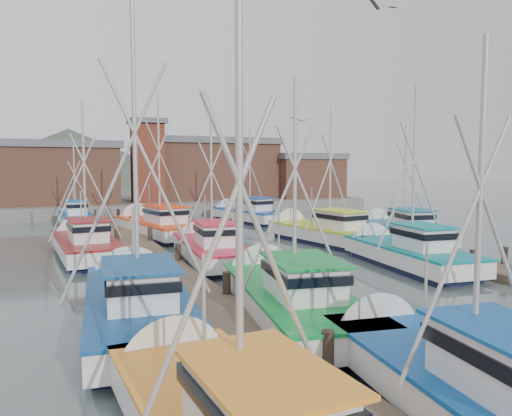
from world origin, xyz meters
name	(u,v)px	position (x,y,z in m)	size (l,w,h in m)	color
ground	(337,278)	(0.00, 0.00, 0.00)	(260.00, 260.00, 0.00)	#4F5F5D
dock_left	(163,269)	(-7.00, 4.04, 0.21)	(2.30, 46.00, 1.50)	brown
dock_right	(403,249)	(7.00, 4.04, 0.21)	(2.30, 46.00, 1.50)	brown
quay	(159,204)	(0.00, 37.00, 0.60)	(44.00, 16.00, 1.20)	slate
shed_left	(53,172)	(-11.00, 35.00, 4.34)	(12.72, 8.48, 6.20)	brown
shed_center	(210,168)	(6.00, 37.00, 4.69)	(14.84, 9.54, 6.90)	brown
shed_right	(305,175)	(17.00, 34.00, 3.84)	(8.48, 6.36, 5.20)	brown
lookout_tower	(148,160)	(-2.00, 33.00, 5.55)	(3.60, 3.60, 8.50)	maroon
distant_hills	(39,184)	(-12.76, 122.59, 0.00)	(175.00, 140.00, 42.00)	#485546
boat_0	(450,380)	(-4.49, -11.31, 0.68)	(3.64, 8.74, 8.12)	#0F1635
boat_4	(287,296)	(-4.62, -4.16, 0.68)	(4.47, 9.89, 8.65)	#0F1635
boat_5	(403,253)	(4.46, 0.95, 0.68)	(3.85, 9.24, 9.69)	#0F1635
boat_6	(137,302)	(-9.40, -2.93, 0.69)	(4.50, 10.00, 11.12)	#0F1635
boat_8	(209,249)	(-4.12, 5.92, 0.68)	(3.52, 8.95, 8.38)	#0F1635
boat_9	(322,232)	(4.68, 9.26, 0.68)	(4.52, 10.22, 9.63)	#0F1635
boat_10	(85,245)	(-10.03, 9.90, 0.68)	(3.79, 9.34, 9.18)	#0F1635
boat_11	(398,231)	(9.71, 7.79, 0.68)	(4.53, 9.57, 8.94)	#0F1635
boat_12	(156,226)	(-4.65, 16.76, 0.69)	(4.94, 10.83, 11.15)	#0F1635
boat_13	(246,214)	(4.53, 22.21, 0.68)	(4.49, 9.47, 9.19)	#0F1635
boat_14	(75,219)	(-9.69, 24.31, 0.68)	(2.96, 7.76, 7.19)	#0F1635
gull_near	(384,7)	(-0.34, -3.38, 10.85)	(1.50, 0.66, 0.24)	gray
gull_far	(302,120)	(1.84, 6.80, 7.66)	(1.55, 0.63, 0.24)	gray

